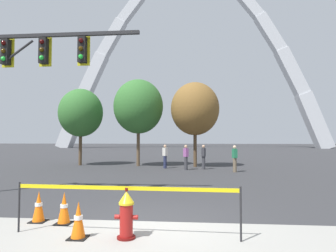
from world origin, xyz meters
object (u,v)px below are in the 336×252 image
(pedestrian_walking_left, at_px, (235,158))
(pedestrian_standing_center, at_px, (204,157))
(monument_arch, at_px, (189,64))
(fire_hydrant, at_px, (126,215))
(traffic_cone_curb_edge, at_px, (64,208))
(traffic_cone_mid_sidewalk, at_px, (78,220))
(traffic_cone_by_hydrant, at_px, (39,207))
(traffic_signal_gantry, at_px, (15,74))
(pedestrian_walking_right, at_px, (186,157))
(pedestrian_near_trees, at_px, (165,156))

(pedestrian_walking_left, relative_size, pedestrian_standing_center, 1.00)
(monument_arch, height_order, pedestrian_walking_left, monument_arch)
(pedestrian_walking_left, distance_m, pedestrian_standing_center, 2.30)
(fire_hydrant, distance_m, traffic_cone_curb_edge, 1.87)
(traffic_cone_mid_sidewalk, bearing_deg, monument_arch, 88.69)
(fire_hydrant, xyz_separation_m, traffic_cone_curb_edge, (-1.67, 0.84, -0.11))
(fire_hydrant, height_order, traffic_cone_by_hydrant, fire_hydrant)
(traffic_cone_curb_edge, height_order, pedestrian_walking_left, pedestrian_walking_left)
(traffic_cone_mid_sidewalk, height_order, traffic_signal_gantry, traffic_signal_gantry)
(traffic_cone_by_hydrant, xyz_separation_m, pedestrian_walking_right, (3.16, 11.86, 0.46))
(fire_hydrant, bearing_deg, traffic_signal_gantry, 142.14)
(traffic_cone_by_hydrant, xyz_separation_m, monument_arch, (2.73, 57.73, 18.52))
(monument_arch, relative_size, pedestrian_standing_center, 38.41)
(fire_hydrant, distance_m, monument_arch, 61.48)
(traffic_cone_curb_edge, distance_m, pedestrian_near_trees, 12.90)
(traffic_signal_gantry, relative_size, pedestrian_walking_right, 4.04)
(fire_hydrant, bearing_deg, pedestrian_near_trees, 92.50)
(pedestrian_walking_left, height_order, pedestrian_standing_center, same)
(traffic_cone_curb_edge, xyz_separation_m, monument_arch, (2.07, 57.82, 18.52))
(fire_hydrant, height_order, monument_arch, monument_arch)
(pedestrian_walking_right, bearing_deg, traffic_cone_curb_edge, -101.81)
(monument_arch, distance_m, pedestrian_walking_left, 50.30)
(traffic_signal_gantry, bearing_deg, traffic_cone_mid_sidewalk, -44.47)
(pedestrian_walking_right, bearing_deg, fire_hydrant, -93.72)
(pedestrian_walking_left, bearing_deg, traffic_cone_by_hydrant, -119.23)
(traffic_cone_mid_sidewalk, height_order, monument_arch, monument_arch)
(monument_arch, height_order, pedestrian_standing_center, monument_arch)
(fire_hydrant, bearing_deg, traffic_cone_mid_sidewalk, -174.77)
(pedestrian_walking_left, bearing_deg, traffic_cone_curb_edge, -116.32)
(pedestrian_walking_left, distance_m, pedestrian_walking_right, 3.09)
(traffic_cone_mid_sidewalk, relative_size, traffic_cone_curb_edge, 1.00)
(traffic_cone_mid_sidewalk, height_order, pedestrian_standing_center, pedestrian_standing_center)
(traffic_cone_curb_edge, height_order, traffic_signal_gantry, traffic_signal_gantry)
(traffic_cone_by_hydrant, relative_size, monument_arch, 0.01)
(monument_arch, distance_m, pedestrian_standing_center, 48.88)
(traffic_cone_mid_sidewalk, bearing_deg, traffic_cone_by_hydrant, 143.87)
(traffic_cone_by_hydrant, relative_size, traffic_cone_curb_edge, 1.00)
(monument_arch, bearing_deg, traffic_signal_gantry, -95.58)
(traffic_cone_by_hydrant, distance_m, pedestrian_near_trees, 12.89)
(pedestrian_standing_center, xyz_separation_m, pedestrian_near_trees, (-2.57, 0.42, 0.00))
(pedestrian_standing_center, height_order, pedestrian_walking_right, same)
(traffic_cone_mid_sidewalk, bearing_deg, pedestrian_walking_left, 68.42)
(pedestrian_walking_right, bearing_deg, monument_arch, 90.54)
(traffic_cone_mid_sidewalk, xyz_separation_m, pedestrian_walking_left, (4.71, 11.91, 0.46))
(traffic_cone_mid_sidewalk, height_order, pedestrian_walking_right, pedestrian_walking_right)
(traffic_cone_mid_sidewalk, relative_size, monument_arch, 0.01)
(traffic_cone_curb_edge, bearing_deg, pedestrian_standing_center, 73.69)
(traffic_cone_curb_edge, distance_m, pedestrian_walking_left, 12.26)
(traffic_cone_mid_sidewalk, relative_size, pedestrian_walking_left, 0.46)
(traffic_cone_curb_edge, distance_m, pedestrian_standing_center, 12.95)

